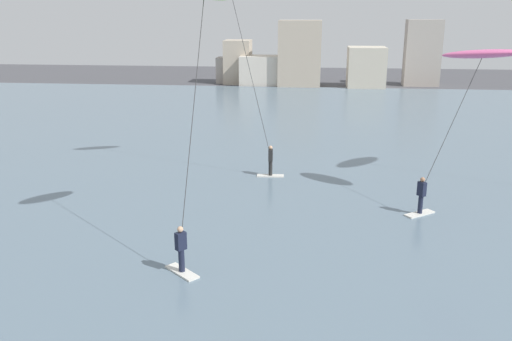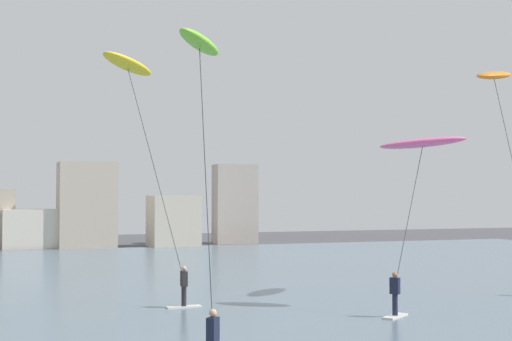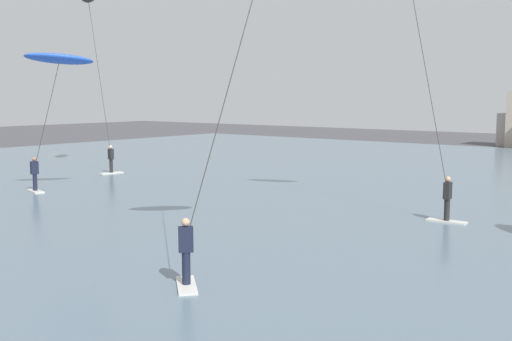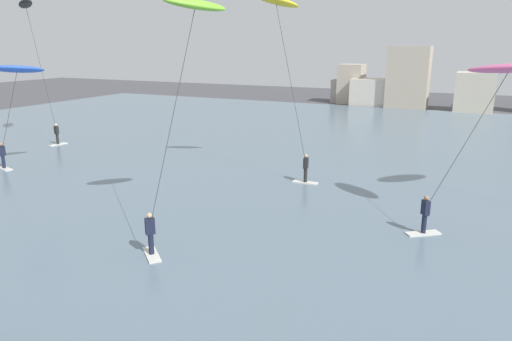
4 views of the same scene
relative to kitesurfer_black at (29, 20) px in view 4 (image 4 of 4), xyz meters
The scene contains 7 objects.
water_bay 24.49m from the kitesurfer_black, 17.80° to the left, with size 84.00×52.00×0.10m, color slate.
far_shore_buildings 42.93m from the kitesurfer_black, 55.66° to the left, with size 25.79×5.59×7.42m.
kitesurfer_black is the anchor object (origin of this frame).
kitesurfer_lime 22.95m from the kitesurfer_black, 26.66° to the right, with size 2.15×4.71×9.29m.
kitesurfer_blue 9.79m from the kitesurfer_black, 46.92° to the right, with size 4.17×3.00×6.51m.
kitesurfer_yellow 20.32m from the kitesurfer_black, ahead, with size 4.16×2.05×10.27m.
kitesurfer_pink 31.57m from the kitesurfer_black, ahead, with size 4.79×3.81×6.93m.
Camera 4 is at (8.66, -0.87, 7.58)m, focal length 32.63 mm.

